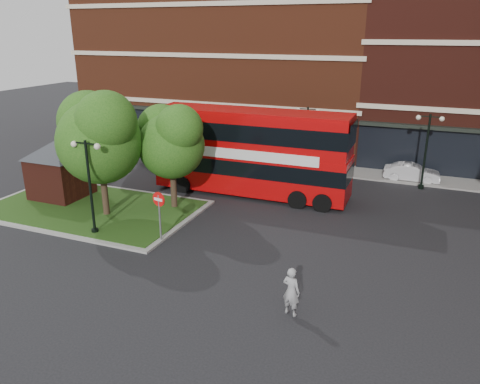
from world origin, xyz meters
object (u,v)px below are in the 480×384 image
at_px(car_white, 412,172).
at_px(woman, 291,291).
at_px(car_silver, 218,157).
at_px(bus, 251,147).

bearing_deg(car_white, woman, 168.67).
bearing_deg(woman, car_silver, -41.96).
xyz_separation_m(car_silver, car_white, (14.26, 1.50, -0.03)).
relative_size(bus, car_white, 3.31).
xyz_separation_m(woman, car_white, (3.28, 18.97, -0.34)).
bearing_deg(woman, car_white, -83.91).
distance_m(car_silver, car_white, 14.34).
relative_size(bus, woman, 6.47).
distance_m(bus, car_silver, 7.51).
xyz_separation_m(woman, car_silver, (-10.98, 17.47, -0.31)).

